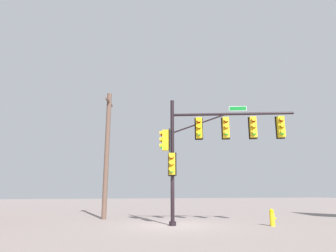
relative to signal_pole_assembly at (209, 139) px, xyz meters
name	(u,v)px	position (x,y,z in m)	size (l,w,h in m)	color
ground_plane	(173,226)	(-1.87, 0.65, -4.42)	(120.00, 120.00, 0.00)	gray
signal_pole_assembly	(209,139)	(0.00, 0.00, 0.00)	(6.89, 2.52, 6.59)	black
utility_pole	(107,152)	(-5.17, 5.01, -0.20)	(0.56, 1.77, 8.20)	brown
fire_hydrant	(272,217)	(2.94, -0.67, -4.00)	(0.33, 0.24, 0.83)	yellow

